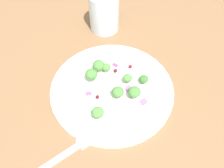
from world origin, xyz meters
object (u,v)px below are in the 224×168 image
object	(u,v)px
plate	(112,89)
fork	(58,159)
broccoli_floret_0	(98,113)
water_glass	(104,12)
broccoli_floret_1	(106,67)
broccoli_floret_2	(118,92)

from	to	relation	value
plate	fork	bearing A→B (deg)	130.42
plate	fork	xyz separation A→B (cm)	(-11.93, 14.01, -0.61)
broccoli_floret_0	water_glass	world-z (taller)	water_glass
broccoli_floret_1	fork	world-z (taller)	broccoli_floret_1
plate	broccoli_floret_0	size ratio (longest dim) A/B	10.65
broccoli_floret_0	broccoli_floret_1	distance (cm)	11.92
broccoli_floret_2	water_glass	distance (cm)	24.26
plate	water_glass	world-z (taller)	water_glass
broccoli_floret_0	fork	bearing A→B (deg)	122.02
broccoli_floret_2	fork	xyz separation A→B (cm)	(-9.34, 14.48, -2.78)
broccoli_floret_1	fork	bearing A→B (deg)	139.73
broccoli_floret_1	broccoli_floret_2	bearing A→B (deg)	-177.09
fork	plate	bearing A→B (deg)	-49.58
plate	broccoli_floret_2	bearing A→B (deg)	-169.55
broccoli_floret_0	broccoli_floret_2	size ratio (longest dim) A/B	0.97
plate	water_glass	distance (cm)	22.12
broccoli_floret_0	broccoli_floret_1	size ratio (longest dim) A/B	1.26
broccoli_floret_1	fork	size ratio (longest dim) A/B	0.11
fork	broccoli_floret_0	bearing A→B (deg)	-57.98
broccoli_floret_0	fork	distance (cm)	11.24
broccoli_floret_1	broccoli_floret_2	size ratio (longest dim) A/B	0.77
fork	water_glass	size ratio (longest dim) A/B	1.76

